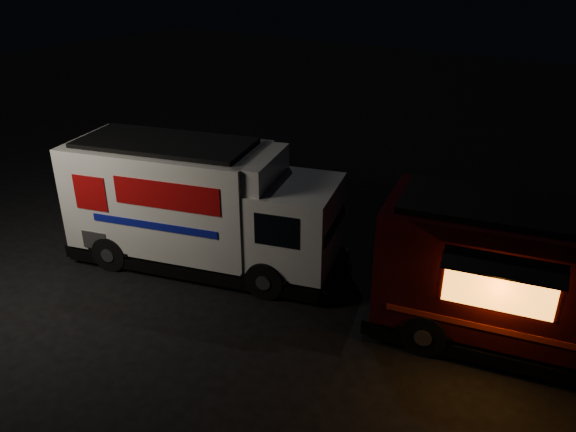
# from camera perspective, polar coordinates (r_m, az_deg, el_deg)

# --- Properties ---
(ground) EXTENTS (80.00, 80.00, 0.00)m
(ground) POSITION_cam_1_polar(r_m,az_deg,el_deg) (14.84, -9.16, -6.98)
(ground) COLOR black
(ground) RESTS_ON ground
(white_truck) EXTENTS (7.97, 4.69, 3.42)m
(white_truck) POSITION_cam_1_polar(r_m,az_deg,el_deg) (15.10, -8.54, 1.03)
(white_truck) COLOR white
(white_truck) RESTS_ON ground
(red_truck) EXTENTS (7.34, 4.06, 3.23)m
(red_truck) POSITION_cam_1_polar(r_m,az_deg,el_deg) (12.87, 24.29, -6.11)
(red_truck) COLOR #3D0B0B
(red_truck) RESTS_ON ground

